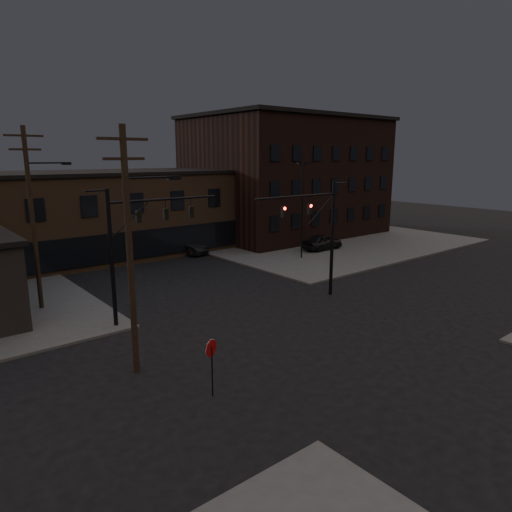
# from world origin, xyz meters

# --- Properties ---
(ground) EXTENTS (140.00, 140.00, 0.00)m
(ground) POSITION_xyz_m (0.00, 0.00, 0.00)
(ground) COLOR black
(ground) RESTS_ON ground
(sidewalk_ne) EXTENTS (30.00, 30.00, 0.15)m
(sidewalk_ne) POSITION_xyz_m (22.00, 22.00, 0.07)
(sidewalk_ne) COLOR #474744
(sidewalk_ne) RESTS_ON ground
(building_row) EXTENTS (40.00, 12.00, 8.00)m
(building_row) POSITION_xyz_m (0.00, 28.00, 4.00)
(building_row) COLOR brown
(building_row) RESTS_ON ground
(building_right) EXTENTS (22.00, 16.00, 14.00)m
(building_right) POSITION_xyz_m (22.00, 26.00, 7.00)
(building_right) COLOR black
(building_right) RESTS_ON ground
(traffic_signal_near) EXTENTS (7.12, 0.24, 8.00)m
(traffic_signal_near) POSITION_xyz_m (5.36, 4.50, 4.93)
(traffic_signal_near) COLOR black
(traffic_signal_near) RESTS_ON ground
(traffic_signal_far) EXTENTS (7.12, 0.24, 8.00)m
(traffic_signal_far) POSITION_xyz_m (-6.72, 8.00, 5.01)
(traffic_signal_far) COLOR black
(traffic_signal_far) RESTS_ON ground
(stop_sign) EXTENTS (0.72, 0.33, 2.48)m
(stop_sign) POSITION_xyz_m (-8.00, -1.99, 1.84)
(stop_sign) COLOR black
(stop_sign) RESTS_ON ground
(utility_pole_near) EXTENTS (3.70, 0.28, 11.00)m
(utility_pole_near) POSITION_xyz_m (-9.43, 2.00, 5.87)
(utility_pole_near) COLOR black
(utility_pole_near) RESTS_ON ground
(utility_pole_mid) EXTENTS (3.70, 0.28, 11.50)m
(utility_pole_mid) POSITION_xyz_m (-10.44, 14.00, 6.13)
(utility_pole_mid) COLOR black
(utility_pole_mid) RESTS_ON ground
(lot_light_a) EXTENTS (1.50, 0.28, 9.14)m
(lot_light_a) POSITION_xyz_m (13.00, 14.00, 5.51)
(lot_light_a) COLOR black
(lot_light_a) RESTS_ON ground
(lot_light_b) EXTENTS (1.50, 0.28, 9.14)m
(lot_light_b) POSITION_xyz_m (19.00, 19.00, 5.51)
(lot_light_b) COLOR black
(lot_light_b) RESTS_ON ground
(parked_car_lot_a) EXTENTS (4.78, 1.97, 1.62)m
(parked_car_lot_a) POSITION_xyz_m (17.43, 15.42, 0.96)
(parked_car_lot_a) COLOR black
(parked_car_lot_a) RESTS_ON sidewalk_ne
(parked_car_lot_b) EXTENTS (4.82, 2.03, 1.39)m
(parked_car_lot_b) POSITION_xyz_m (21.64, 24.52, 0.84)
(parked_car_lot_b) COLOR #B2B1B4
(parked_car_lot_b) RESTS_ON sidewalk_ne
(car_crossing) EXTENTS (2.98, 5.40, 1.69)m
(car_crossing) POSITION_xyz_m (5.50, 23.20, 0.84)
(car_crossing) COLOR black
(car_crossing) RESTS_ON ground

